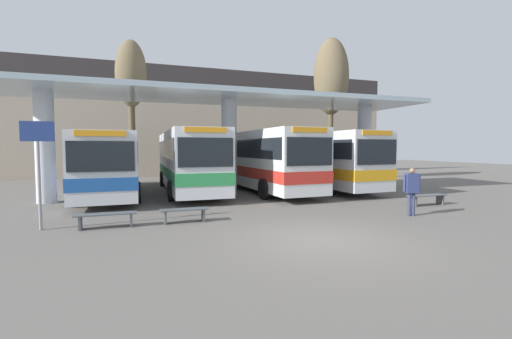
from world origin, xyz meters
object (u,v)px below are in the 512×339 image
(poplar_tree_behind_left, at_px, (131,77))
(waiting_bench_mid_platform, at_px, (185,212))
(transit_bus_center_bay, at_px, (188,159))
(poplar_tree_behind_right, at_px, (331,78))
(transit_bus_far_right_bay, at_px, (312,158))
(waiting_bench_near_pillar, at_px, (427,197))
(transit_bus_right_bay, at_px, (260,158))
(waiting_bench_far_platform, at_px, (106,217))
(transit_bus_left_bay, at_px, (110,162))
(info_sign_platform, at_px, (38,153))
(pedestrian_waiting, at_px, (412,187))

(poplar_tree_behind_left, bearing_deg, waiting_bench_mid_platform, -81.38)
(transit_bus_center_bay, distance_m, poplar_tree_behind_right, 13.33)
(transit_bus_far_right_bay, xyz_separation_m, waiting_bench_near_pillar, (1.29, -7.95, -1.53))
(transit_bus_right_bay, relative_size, waiting_bench_far_platform, 6.36)
(transit_bus_left_bay, xyz_separation_m, transit_bus_right_bay, (8.22, -0.79, 0.13))
(transit_bus_center_bay, relative_size, poplar_tree_behind_right, 1.06)
(transit_bus_far_right_bay, xyz_separation_m, waiting_bench_far_platform, (-11.55, -7.95, -1.53))
(transit_bus_right_bay, xyz_separation_m, waiting_bench_mid_platform, (-5.42, -7.55, -1.57))
(transit_bus_center_bay, height_order, waiting_bench_mid_platform, transit_bus_center_bay)
(info_sign_platform, bearing_deg, poplar_tree_behind_left, 76.67)
(waiting_bench_mid_platform, bearing_deg, info_sign_platform, 174.98)
(waiting_bench_far_platform, xyz_separation_m, poplar_tree_behind_right, (15.16, 11.72, 7.52))
(transit_bus_right_bay, relative_size, poplar_tree_behind_left, 1.27)
(transit_bus_center_bay, bearing_deg, poplar_tree_behind_right, -163.23)
(poplar_tree_behind_left, bearing_deg, info_sign_platform, -103.33)
(transit_bus_center_bay, bearing_deg, waiting_bench_mid_platform, 81.66)
(transit_bus_far_right_bay, relative_size, waiting_bench_mid_platform, 7.67)
(transit_bus_far_right_bay, distance_m, waiting_bench_near_pillar, 8.20)
(waiting_bench_near_pillar, bearing_deg, poplar_tree_behind_right, 78.77)
(transit_bus_right_bay, bearing_deg, transit_bus_left_bay, -7.94)
(transit_bus_far_right_bay, height_order, poplar_tree_behind_left, poplar_tree_behind_left)
(transit_bus_far_right_bay, relative_size, waiting_bench_near_pillar, 6.43)
(waiting_bench_near_pillar, xyz_separation_m, info_sign_platform, (-14.70, 0.37, 1.98))
(waiting_bench_mid_platform, bearing_deg, waiting_bench_far_platform, 180.00)
(poplar_tree_behind_left, bearing_deg, transit_bus_center_bay, -43.18)
(transit_bus_center_bay, relative_size, pedestrian_waiting, 6.55)
(transit_bus_right_bay, relative_size, waiting_bench_near_pillar, 6.20)
(transit_bus_right_bay, height_order, waiting_bench_far_platform, transit_bus_right_bay)
(transit_bus_center_bay, xyz_separation_m, waiting_bench_far_platform, (-3.72, -8.39, -1.54))
(transit_bus_left_bay, xyz_separation_m, waiting_bench_mid_platform, (2.80, -8.34, -1.44))
(transit_bus_left_bay, height_order, waiting_bench_far_platform, transit_bus_left_bay)
(info_sign_platform, relative_size, poplar_tree_behind_left, 0.36)
(pedestrian_waiting, bearing_deg, transit_bus_far_right_bay, 97.80)
(transit_bus_center_bay, height_order, waiting_bench_far_platform, transit_bus_center_bay)
(waiting_bench_near_pillar, xyz_separation_m, poplar_tree_behind_left, (-12.13, 11.22, 6.49))
(transit_bus_center_bay, bearing_deg, transit_bus_far_right_bay, 177.36)
(waiting_bench_near_pillar, distance_m, poplar_tree_behind_right, 14.11)
(transit_bus_center_bay, bearing_deg, transit_bus_right_bay, 169.01)
(transit_bus_left_bay, xyz_separation_m, waiting_bench_far_platform, (0.39, -8.34, -1.43))
(transit_bus_far_right_bay, height_order, info_sign_platform, transit_bus_far_right_bay)
(waiting_bench_far_platform, relative_size, info_sign_platform, 0.55)
(transit_bus_left_bay, bearing_deg, waiting_bench_mid_platform, 107.78)
(transit_bus_right_bay, height_order, poplar_tree_behind_right, poplar_tree_behind_right)
(waiting_bench_near_pillar, distance_m, pedestrian_waiting, 3.00)
(transit_bus_center_bay, relative_size, info_sign_platform, 3.51)
(transit_bus_left_bay, distance_m, transit_bus_center_bay, 4.12)
(transit_bus_left_bay, relative_size, transit_bus_center_bay, 1.02)
(transit_bus_center_bay, bearing_deg, pedestrian_waiting, 124.34)
(transit_bus_left_bay, bearing_deg, transit_bus_center_bay, 179.95)
(poplar_tree_behind_left, distance_m, poplar_tree_behind_right, 14.50)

